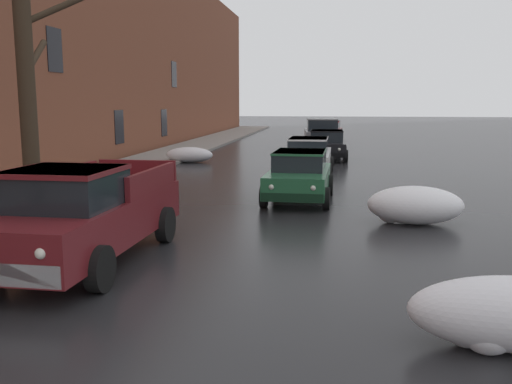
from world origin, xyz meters
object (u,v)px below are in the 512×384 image
pickup_truck_maroon_approaching_near_lane (83,214)px  sedan_black_parked_far_down_block (327,144)px  sedan_green_parked_kerbside_close (299,175)px  sedan_maroon_at_far_intersection (329,131)px  sedan_white_parked_kerbside_mid (308,155)px  bare_tree_second_along_sidewalk (28,64)px  fire_hydrant (35,218)px  suv_grey_queued_behind_truck (321,133)px

pickup_truck_maroon_approaching_near_lane → sedan_black_parked_far_down_block: 18.71m
sedan_green_parked_kerbside_close → sedan_maroon_at_far_intersection: (0.54, 23.58, 0.00)m
sedan_white_parked_kerbside_mid → sedan_maroon_at_far_intersection: (0.57, 17.84, -0.00)m
sedan_maroon_at_far_intersection → pickup_truck_maroon_approaching_near_lane: bearing=-97.3°
bare_tree_second_along_sidewalk → sedan_white_parked_kerbside_mid: 11.70m
bare_tree_second_along_sidewalk → sedan_maroon_at_far_intersection: 28.45m
sedan_white_parked_kerbside_mid → fire_hydrant: (-5.33, -10.67, -0.40)m
sedan_black_parked_far_down_block → fire_hydrant: (-5.95, -16.39, -0.40)m
bare_tree_second_along_sidewalk → sedan_green_parked_kerbside_close: size_ratio=1.81×
pickup_truck_maroon_approaching_near_lane → sedan_green_parked_kerbside_close: (3.36, 6.84, -0.13)m
pickup_truck_maroon_approaching_near_lane → sedan_green_parked_kerbside_close: size_ratio=1.31×
sedan_green_parked_kerbside_close → fire_hydrant: 7.29m
sedan_green_parked_kerbside_close → fire_hydrant: (-5.36, -4.93, -0.39)m
pickup_truck_maroon_approaching_near_lane → suv_grey_queued_behind_truck: 24.24m
sedan_green_parked_kerbside_close → fire_hydrant: sedan_green_parked_kerbside_close is taller
bare_tree_second_along_sidewalk → sedan_white_parked_kerbside_mid: (5.81, 9.73, -2.91)m
pickup_truck_maroon_approaching_near_lane → sedan_white_parked_kerbside_mid: pickup_truck_maroon_approaching_near_lane is taller
pickup_truck_maroon_approaching_near_lane → sedan_black_parked_far_down_block: size_ratio=1.32×
sedan_black_parked_far_down_block → suv_grey_queued_behind_truck: size_ratio=0.81×
sedan_black_parked_far_down_block → sedan_maroon_at_far_intersection: same height
sedan_green_parked_kerbside_close → sedan_maroon_at_far_intersection: bearing=88.7°
sedan_black_parked_far_down_block → suv_grey_queued_behind_truck: suv_grey_queued_behind_truck is taller
sedan_white_parked_kerbside_mid → bare_tree_second_along_sidewalk: bearing=-120.8°
fire_hydrant → bare_tree_second_along_sidewalk: bearing=116.8°
sedan_green_parked_kerbside_close → sedan_white_parked_kerbside_mid: (-0.03, 5.74, 0.00)m
bare_tree_second_along_sidewalk → pickup_truck_maroon_approaching_near_lane: 4.69m
pickup_truck_maroon_approaching_near_lane → fire_hydrant: bearing=136.4°
sedan_black_parked_far_down_block → bare_tree_second_along_sidewalk: bearing=-112.6°
sedan_green_parked_kerbside_close → suv_grey_queued_behind_truck: bearing=89.4°
sedan_black_parked_far_down_block → sedan_maroon_at_far_intersection: bearing=90.2°
suv_grey_queued_behind_truck → sedan_green_parked_kerbside_close: bearing=-90.6°
sedan_white_parked_kerbside_mid → sedan_black_parked_far_down_block: (0.62, 5.71, -0.00)m
bare_tree_second_along_sidewalk → fire_hydrant: bearing=-63.2°
suv_grey_queued_behind_truck → sedan_maroon_at_far_intersection: bearing=86.8°
suv_grey_queued_behind_truck → pickup_truck_maroon_approaching_near_lane: bearing=-98.4°
sedan_green_parked_kerbside_close → sedan_white_parked_kerbside_mid: size_ratio=0.90×
suv_grey_queued_behind_truck → bare_tree_second_along_sidewalk: bearing=-105.9°
bare_tree_second_along_sidewalk → sedan_white_parked_kerbside_mid: bearing=59.2°
bare_tree_second_along_sidewalk → sedan_green_parked_kerbside_close: 7.64m
sedan_black_parked_far_down_block → sedan_maroon_at_far_intersection: (-0.05, 12.13, 0.00)m
sedan_white_parked_kerbside_mid → suv_grey_queued_behind_truck: (0.21, 11.41, 0.24)m
sedan_maroon_at_far_intersection → fire_hydrant: sedan_maroon_at_far_intersection is taller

